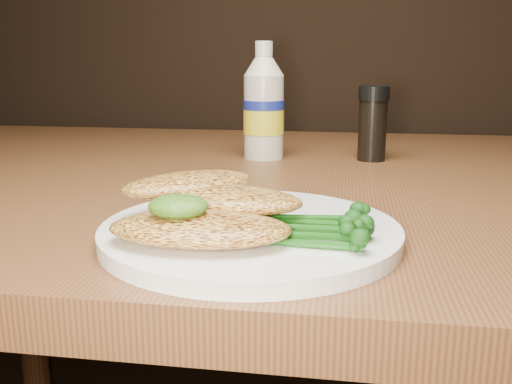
# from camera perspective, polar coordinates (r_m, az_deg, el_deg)

# --- Properties ---
(plate) EXTENTS (0.24, 0.24, 0.01)m
(plate) POSITION_cam_1_polar(r_m,az_deg,el_deg) (0.46, -0.56, -4.03)
(plate) COLOR white
(plate) RESTS_ON dining_table
(chicken_front) EXTENTS (0.14, 0.08, 0.02)m
(chicken_front) POSITION_cam_1_polar(r_m,az_deg,el_deg) (0.41, -5.61, -3.65)
(chicken_front) COLOR gold
(chicken_front) RESTS_ON plate
(chicken_mid) EXTENTS (0.14, 0.09, 0.02)m
(chicken_mid) POSITION_cam_1_polar(r_m,az_deg,el_deg) (0.46, -3.33, -0.68)
(chicken_mid) COLOR gold
(chicken_mid) RESTS_ON plate
(chicken_back) EXTENTS (0.13, 0.12, 0.02)m
(chicken_back) POSITION_cam_1_polar(r_m,az_deg,el_deg) (0.49, -6.73, 0.84)
(chicken_back) COLOR gold
(chicken_back) RESTS_ON plate
(pesto_front) EXTENTS (0.05, 0.04, 0.02)m
(pesto_front) POSITION_cam_1_polar(r_m,az_deg,el_deg) (0.41, -7.76, -1.42)
(pesto_front) COLOR black
(pesto_front) RESTS_ON chicken_front
(broccolini_bundle) EXTENTS (0.12, 0.10, 0.02)m
(broccolini_bundle) POSITION_cam_1_polar(r_m,az_deg,el_deg) (0.43, 5.25, -3.14)
(broccolini_bundle) COLOR #164D10
(broccolini_bundle) RESTS_ON plate
(mayo_bottle) EXTENTS (0.07, 0.07, 0.16)m
(mayo_bottle) POSITION_cam_1_polar(r_m,az_deg,el_deg) (0.81, 0.78, 9.07)
(mayo_bottle) COLOR beige
(mayo_bottle) RESTS_ON dining_table
(pepper_grinder) EXTENTS (0.05, 0.05, 0.10)m
(pepper_grinder) POSITION_cam_1_polar(r_m,az_deg,el_deg) (0.81, 11.54, 6.69)
(pepper_grinder) COLOR black
(pepper_grinder) RESTS_ON dining_table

